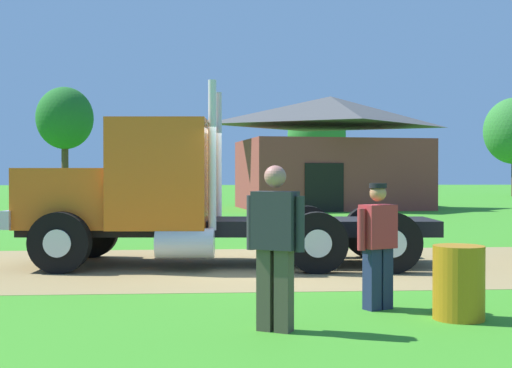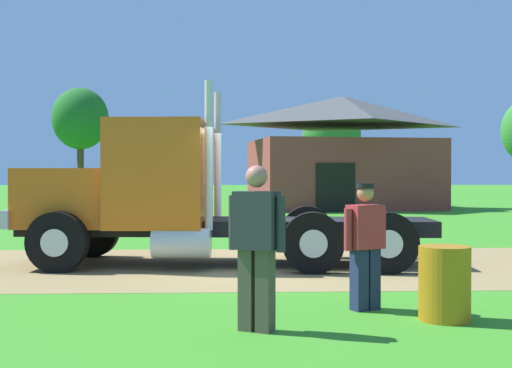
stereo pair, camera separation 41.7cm
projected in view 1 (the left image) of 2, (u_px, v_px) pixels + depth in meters
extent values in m
plane|color=#3B8D23|center=(276.00, 266.00, 12.56)|extent=(200.00, 200.00, 0.00)
cube|color=#957E4E|center=(276.00, 266.00, 12.56)|extent=(120.00, 5.65, 0.01)
cube|color=black|center=(230.00, 226.00, 12.72)|extent=(7.62, 2.05, 0.28)
cube|color=orange|center=(73.00, 197.00, 12.72)|extent=(1.80, 2.09, 1.08)
cube|color=silver|center=(26.00, 217.00, 12.73)|extent=(0.32, 2.17, 0.32)
cube|color=orange|center=(163.00, 174.00, 12.71)|extent=(1.87, 2.37, 1.95)
cube|color=#2D3D4C|center=(116.00, 153.00, 12.71)|extent=(0.18, 1.88, 0.86)
cylinder|color=silver|center=(212.00, 155.00, 11.81)|extent=(0.14, 0.14, 2.60)
cylinder|color=silver|center=(218.00, 158.00, 13.60)|extent=(0.14, 0.14, 2.60)
cylinder|color=silver|center=(185.00, 243.00, 11.74)|extent=(1.04, 0.59, 0.52)
cylinder|color=black|center=(60.00, 243.00, 11.61)|extent=(1.06, 0.38, 1.04)
cylinder|color=silver|center=(57.00, 243.00, 11.45)|extent=(0.47, 0.07, 0.47)
cylinder|color=black|center=(92.00, 232.00, 13.86)|extent=(1.06, 0.38, 1.04)
cylinder|color=silver|center=(94.00, 231.00, 14.02)|extent=(0.47, 0.07, 0.47)
cylinder|color=black|center=(391.00, 243.00, 11.59)|extent=(1.06, 0.38, 1.04)
cylinder|color=silver|center=(393.00, 244.00, 11.43)|extent=(0.47, 0.07, 0.47)
cylinder|color=black|center=(369.00, 232.00, 13.84)|extent=(1.06, 0.38, 1.04)
cylinder|color=silver|center=(368.00, 231.00, 14.00)|extent=(0.47, 0.07, 0.47)
cylinder|color=black|center=(317.00, 243.00, 11.60)|extent=(1.06, 0.38, 1.04)
cylinder|color=silver|center=(318.00, 244.00, 11.44)|extent=(0.47, 0.07, 0.47)
cylinder|color=black|center=(307.00, 232.00, 13.84)|extent=(1.06, 0.38, 1.04)
cylinder|color=silver|center=(307.00, 231.00, 14.00)|extent=(0.47, 0.07, 0.47)
cube|color=#2D2D33|center=(275.00, 220.00, 7.31)|extent=(0.53, 0.45, 0.62)
sphere|color=#BA7063|center=(275.00, 176.00, 7.30)|extent=(0.24, 0.24, 0.24)
cube|color=brown|center=(284.00, 291.00, 7.27)|extent=(0.23, 0.23, 0.88)
cube|color=brown|center=(266.00, 289.00, 7.36)|extent=(0.23, 0.23, 0.88)
cylinder|color=#2D2D33|center=(300.00, 224.00, 7.19)|extent=(0.10, 0.10, 0.59)
cylinder|color=#2D2D33|center=(251.00, 222.00, 7.42)|extent=(0.10, 0.10, 0.59)
cube|color=#B22D33|center=(378.00, 226.00, 8.49)|extent=(0.49, 0.42, 0.54)
sphere|color=tan|center=(378.00, 193.00, 8.49)|extent=(0.21, 0.21, 0.21)
cylinder|color=black|center=(378.00, 186.00, 8.49)|extent=(0.22, 0.22, 0.06)
cube|color=#1E284C|center=(372.00, 279.00, 8.46)|extent=(0.22, 0.23, 0.76)
cube|color=#1E284C|center=(383.00, 278.00, 8.55)|extent=(0.22, 0.23, 0.76)
cylinder|color=#B22D33|center=(361.00, 229.00, 8.36)|extent=(0.10, 0.10, 0.51)
cylinder|color=#B22D33|center=(394.00, 228.00, 8.63)|extent=(0.10, 0.10, 0.51)
cylinder|color=#B27214|center=(459.00, 282.00, 7.91)|extent=(0.59, 0.59, 0.85)
cube|color=brown|center=(330.00, 175.00, 33.78)|extent=(9.23, 7.13, 3.37)
pyramid|color=#4C4C4C|center=(330.00, 111.00, 33.73)|extent=(9.70, 7.49, 1.45)
cube|color=black|center=(324.00, 188.00, 30.54)|extent=(1.79, 0.30, 2.20)
cylinder|color=#513823|center=(65.00, 171.00, 44.15)|extent=(0.44, 0.44, 3.87)
ellipsoid|color=#216723|center=(65.00, 118.00, 44.10)|extent=(3.65, 3.65, 4.01)
cylinder|color=#513823|center=(317.00, 178.00, 49.91)|extent=(0.44, 0.44, 2.88)
ellipsoid|color=#30722D|center=(317.00, 135.00, 49.87)|extent=(4.25, 4.25, 4.67)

